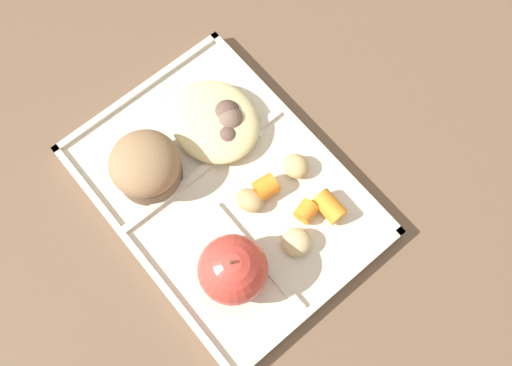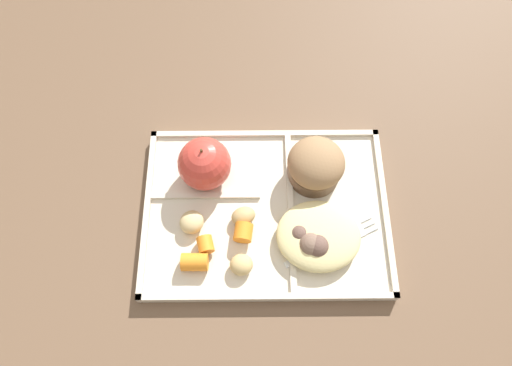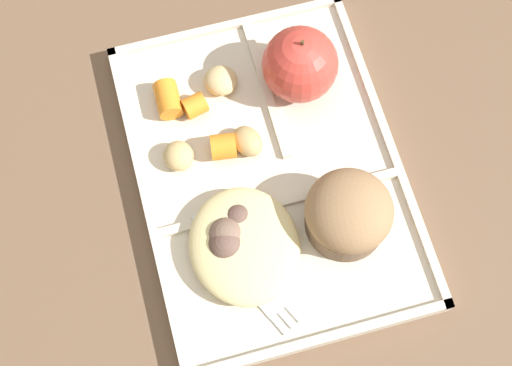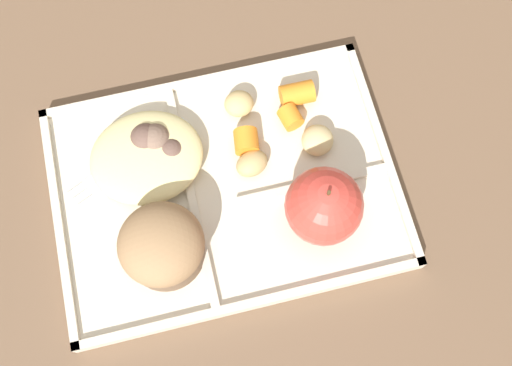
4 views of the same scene
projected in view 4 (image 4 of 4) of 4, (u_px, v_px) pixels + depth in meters
ground at (225, 190)px, 0.66m from camera, size 6.00×6.00×0.00m
lunch_tray at (225, 188)px, 0.65m from camera, size 0.37×0.27×0.02m
green_apple at (324, 206)px, 0.60m from camera, size 0.08×0.08×0.09m
bran_muffin at (162, 246)px, 0.59m from camera, size 0.09×0.09×0.07m
carrot_slice_edge at (291, 117)px, 0.66m from camera, size 0.03×0.03×0.02m
carrot_slice_large at (246, 141)px, 0.65m from camera, size 0.03×0.03×0.03m
carrot_slice_back at (297, 94)px, 0.67m from camera, size 0.04×0.03×0.03m
potato_chunk_small at (317, 140)px, 0.65m from camera, size 0.05×0.05×0.02m
potato_chunk_corner at (239, 104)px, 0.67m from camera, size 0.04×0.03×0.02m
potato_chunk_golden at (252, 163)px, 0.64m from camera, size 0.04×0.04×0.02m
egg_noodle_pile at (147, 157)px, 0.64m from camera, size 0.12×0.11×0.03m
meatball_side at (172, 152)px, 0.64m from camera, size 0.03×0.03×0.03m
meatball_center at (156, 141)px, 0.64m from camera, size 0.04×0.04×0.04m
meatball_back at (147, 141)px, 0.64m from camera, size 0.04×0.04×0.04m
meatball_front at (147, 159)px, 0.64m from camera, size 0.03×0.03×0.03m
plastic_fork at (122, 165)px, 0.65m from camera, size 0.14×0.08×0.00m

